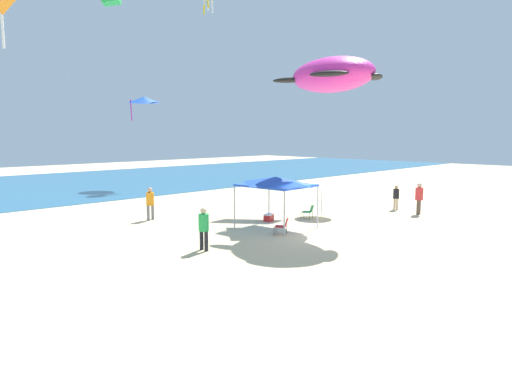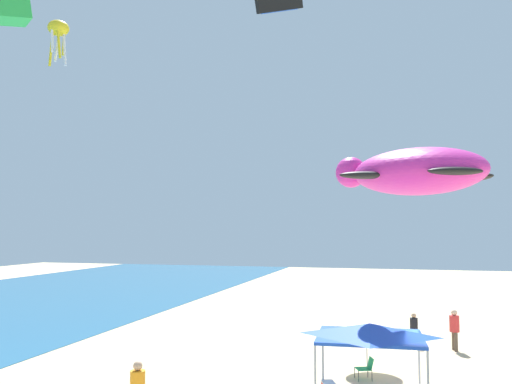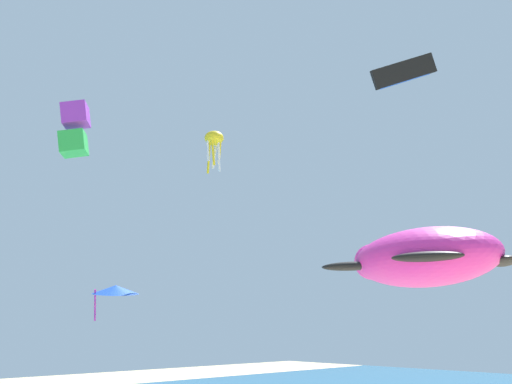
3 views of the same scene
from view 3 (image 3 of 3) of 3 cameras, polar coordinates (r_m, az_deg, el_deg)
The scene contains 5 objects.
kite_octopus_yellow at distance 44.31m, azimuth -4.18°, elevation 5.14°, with size 1.46×1.46×3.25m.
kite_turtle_magenta at distance 18.07m, azimuth 16.20°, elevation -6.32°, with size 5.74×6.07×1.95m.
kite_box_purple at distance 26.66m, azimuth -17.54°, elevation 5.94°, with size 1.61×1.59×2.42m.
kite_parafoil_black at distance 36.50m, azimuth 14.43°, elevation 11.46°, with size 3.65×2.62×2.55m.
kite_delta_blue at distance 37.30m, azimuth -13.75°, elevation -9.37°, with size 4.04×4.05×2.37m.
Camera 3 is at (-13.37, -8.16, 5.86)m, focal length 40.37 mm.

